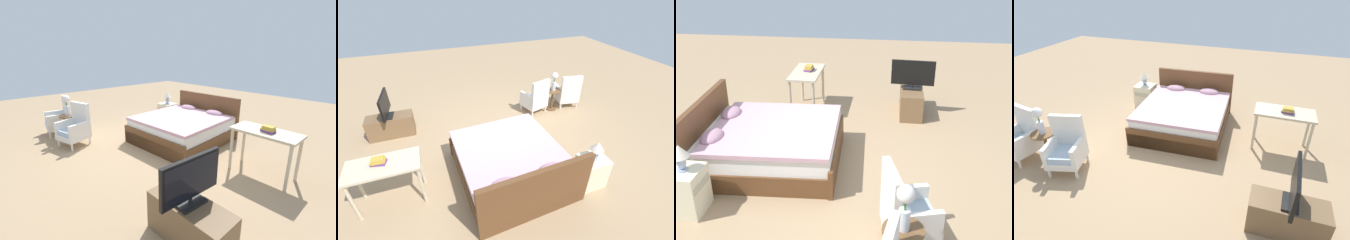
# 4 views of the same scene
# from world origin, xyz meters

# --- Properties ---
(ground_plane) EXTENTS (16.00, 16.00, 0.00)m
(ground_plane) POSITION_xyz_m (0.00, 0.00, 0.00)
(ground_plane) COLOR #A38460
(bed) EXTENTS (1.87, 2.06, 0.96)m
(bed) POSITION_xyz_m (0.13, 0.99, 0.30)
(bed) COLOR brown
(bed) RESTS_ON ground_plane
(armchair_by_window_right) EXTENTS (0.67, 0.67, 0.92)m
(armchair_by_window_right) POSITION_xyz_m (-1.30, -0.96, 0.37)
(armchair_by_window_right) COLOR white
(armchair_by_window_right) RESTS_ON ground_plane
(flower_vase) EXTENTS (0.17, 0.17, 0.48)m
(flower_vase) POSITION_xyz_m (-1.78, -0.92, 0.85)
(flower_vase) COLOR silver
(flower_vase) RESTS_ON side_table
(nightstand) EXTENTS (0.44, 0.41, 0.56)m
(nightstand) POSITION_xyz_m (-1.10, 1.59, 0.28)
(nightstand) COLOR beige
(nightstand) RESTS_ON ground_plane
(table_lamp) EXTENTS (0.22, 0.22, 0.33)m
(table_lamp) POSITION_xyz_m (-1.10, 1.60, 0.78)
(table_lamp) COLOR #9EADC6
(table_lamp) RESTS_ON nightstand
(tv_stand) EXTENTS (0.96, 0.40, 0.48)m
(tv_stand) POSITION_xyz_m (2.20, -1.12, 0.24)
(tv_stand) COLOR brown
(tv_stand) RESTS_ON ground_plane
(tv_flatscreen) EXTENTS (0.22, 0.78, 0.53)m
(tv_flatscreen) POSITION_xyz_m (2.20, -1.12, 0.76)
(tv_flatscreen) COLOR black
(tv_flatscreen) RESTS_ON tv_stand
(vanity_desk) EXTENTS (1.04, 0.52, 0.78)m
(vanity_desk) POSITION_xyz_m (2.08, 0.82, 0.66)
(vanity_desk) COLOR beige
(vanity_desk) RESTS_ON ground_plane
(book_stack) EXTENTS (0.23, 0.18, 0.10)m
(book_stack) POSITION_xyz_m (2.13, 0.78, 0.82)
(book_stack) COLOR #66387A
(book_stack) RESTS_ON vanity_desk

